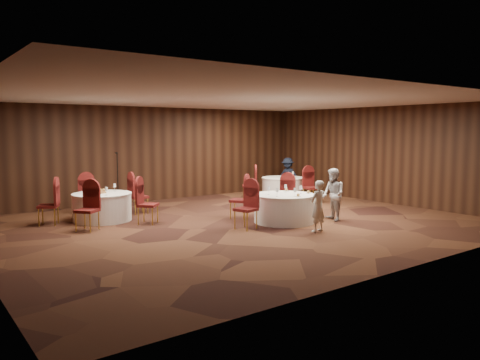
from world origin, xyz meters
TOP-DOWN VIEW (x-y plane):
  - ground at (0.00, 0.00)m, footprint 12.00×12.00m
  - room_shell at (0.00, 0.00)m, footprint 12.00×12.00m
  - table_main at (1.04, -0.61)m, footprint 1.60×1.60m
  - table_left at (-2.72, 2.43)m, footprint 1.55×1.55m
  - table_right at (4.00, 2.76)m, footprint 1.53×1.53m
  - chairs_main at (0.73, 0.03)m, footprint 2.97×1.96m
  - chairs_left at (-2.72, 2.43)m, footprint 3.17×3.17m
  - chairs_right at (3.44, 2.29)m, footprint 2.03×2.34m
  - tabletop_main at (1.18, -0.71)m, footprint 1.13×1.12m
  - tabletop_left at (-2.72, 2.43)m, footprint 0.82×0.80m
  - tabletop_right at (4.24, 2.51)m, footprint 0.08×0.08m
  - mic_stand at (-1.68, 3.92)m, footprint 0.24×0.24m
  - woman_a at (0.91, -1.95)m, footprint 0.48×0.35m
  - woman_b at (2.25, -1.21)m, footprint 0.73×0.82m
  - man_c at (4.92, 3.52)m, footprint 0.81×1.02m

SIDE VIEW (x-z plane):
  - ground at x=0.00m, z-range 0.00..0.00m
  - table_main at x=1.04m, z-range 0.01..0.75m
  - table_left at x=-2.72m, z-range 0.01..0.75m
  - table_right at x=4.00m, z-range 0.01..0.75m
  - chairs_main at x=0.73m, z-range 0.00..1.00m
  - chairs_left at x=-2.72m, z-range 0.00..1.00m
  - chairs_right at x=3.44m, z-range 0.00..1.00m
  - mic_stand at x=-1.68m, z-range -0.35..1.40m
  - woman_a at x=0.91m, z-range 0.00..1.23m
  - man_c at x=4.92m, z-range 0.00..1.38m
  - woman_b at x=2.25m, z-range 0.00..1.40m
  - tabletop_left at x=-2.72m, z-range 0.71..0.93m
  - tabletop_main at x=1.18m, z-range 0.74..0.95m
  - tabletop_right at x=4.24m, z-range 0.79..1.01m
  - room_shell at x=0.00m, z-range -4.04..7.96m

